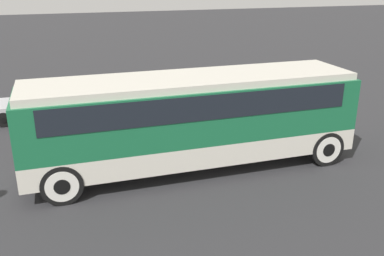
% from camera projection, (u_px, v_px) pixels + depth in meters
% --- Properties ---
extents(ground_plane, '(120.00, 120.00, 0.00)m').
position_uv_depth(ground_plane, '(192.00, 167.00, 14.26)').
color(ground_plane, '#2D2D30').
extents(tour_bus, '(10.58, 2.66, 3.09)m').
position_uv_depth(tour_bus, '(195.00, 113.00, 13.64)').
color(tour_bus, silver).
rests_on(tour_bus, ground_plane).
extents(parked_car_near, '(4.50, 1.92, 1.39)m').
position_uv_depth(parked_car_near, '(47.00, 102.00, 19.01)').
color(parked_car_near, '#BCBCC1').
rests_on(parked_car_near, ground_plane).
extents(parked_car_mid, '(4.22, 1.80, 1.31)m').
position_uv_depth(parked_car_mid, '(195.00, 87.00, 21.61)').
color(parked_car_mid, silver).
rests_on(parked_car_mid, ground_plane).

